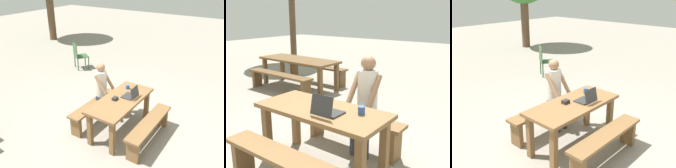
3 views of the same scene
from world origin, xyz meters
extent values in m
plane|color=gray|center=(0.00, 0.00, 0.00)|extent=(30.00, 30.00, 0.00)
cube|color=brown|center=(0.00, 0.00, 0.74)|extent=(1.61, 0.71, 0.05)
cube|color=brown|center=(-0.71, -0.26, 0.36)|extent=(0.09, 0.09, 0.72)
cube|color=brown|center=(0.71, -0.26, 0.36)|extent=(0.09, 0.09, 0.72)
cube|color=brown|center=(-0.71, 0.26, 0.36)|extent=(0.09, 0.09, 0.72)
cube|color=brown|center=(0.71, 0.26, 0.36)|extent=(0.09, 0.09, 0.72)
cube|color=brown|center=(0.00, -0.66, 0.45)|extent=(1.51, 0.30, 0.05)
cube|color=brown|center=(-0.66, -0.66, 0.22)|extent=(0.08, 0.24, 0.43)
cube|color=brown|center=(0.66, -0.66, 0.22)|extent=(0.08, 0.24, 0.43)
cube|color=brown|center=(0.00, 0.66, 0.45)|extent=(1.51, 0.30, 0.05)
cube|color=brown|center=(-0.66, 0.66, 0.22)|extent=(0.08, 0.24, 0.43)
cube|color=brown|center=(0.66, 0.66, 0.22)|extent=(0.08, 0.24, 0.43)
cube|color=#2D2D2D|center=(0.18, -0.08, 0.78)|extent=(0.28, 0.23, 0.02)
cube|color=#2D2D2D|center=(0.18, -0.22, 0.90)|extent=(0.28, 0.06, 0.22)
cube|color=black|center=(0.18, -0.21, 0.90)|extent=(0.26, 0.05, 0.20)
cube|color=black|center=(-0.09, 0.08, 0.80)|extent=(0.12, 0.09, 0.06)
cylinder|color=#335693|center=(0.48, 0.12, 0.81)|extent=(0.08, 0.08, 0.09)
cylinder|color=#333847|center=(0.14, 0.48, 0.24)|extent=(0.10, 0.10, 0.48)
cylinder|color=#333847|center=(0.32, 0.48, 0.24)|extent=(0.10, 0.10, 0.48)
cube|color=#333847|center=(0.23, 0.57, 0.52)|extent=(0.28, 0.28, 0.12)
cylinder|color=silver|center=(0.23, 0.66, 0.85)|extent=(0.26, 0.26, 0.59)
cylinder|color=#936B4C|center=(0.08, 0.56, 0.90)|extent=(0.07, 0.32, 0.41)
cylinder|color=#936B4C|center=(0.38, 0.56, 0.90)|extent=(0.07, 0.32, 0.41)
sphere|color=#936B4C|center=(0.23, 0.66, 1.23)|extent=(0.19, 0.19, 0.19)
cube|color=#335933|center=(2.35, 3.03, 0.44)|extent=(0.61, 0.61, 0.02)
cube|color=#335933|center=(2.17, 3.14, 0.68)|extent=(0.25, 0.38, 0.47)
cylinder|color=#335933|center=(2.41, 2.77, 0.21)|extent=(0.04, 0.04, 0.43)
cylinder|color=#335933|center=(2.61, 3.09, 0.21)|extent=(0.04, 0.04, 0.43)
cylinder|color=#335933|center=(2.09, 2.97, 0.21)|extent=(0.04, 0.04, 0.43)
cylinder|color=#335933|center=(2.29, 3.29, 0.21)|extent=(0.04, 0.04, 0.43)
cylinder|color=brown|center=(4.55, 6.72, 1.18)|extent=(0.34, 0.34, 2.36)
camera|label=1|loc=(-3.59, -2.15, 3.11)|focal=37.97mm
camera|label=2|loc=(1.94, -2.27, 1.85)|focal=43.16mm
camera|label=3|loc=(-2.94, -2.52, 2.51)|focal=42.30mm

